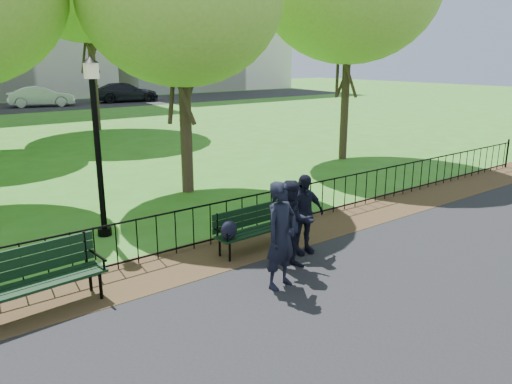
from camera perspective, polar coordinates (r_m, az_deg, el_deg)
ground at (r=9.01m, az=2.87°, el=-9.49°), size 120.00×120.00×0.00m
asphalt_path at (r=7.11m, az=21.85°, el=-17.95°), size 60.00×9.20×0.01m
dirt_strip at (r=10.10m, az=-2.68°, el=-6.59°), size 60.00×1.60×0.01m
iron_fence at (r=10.32m, az=-4.30°, el=-3.25°), size 24.06×0.06×1.00m
park_bench_main at (r=9.75m, az=-1.47°, el=-3.94°), size 1.67×0.55×0.93m
park_bench_left_a at (r=8.30m, az=-23.80°, el=-8.35°), size 1.98×0.75×1.10m
lamppost at (r=10.89m, az=-17.70°, el=5.47°), size 0.34×0.34×3.77m
person_left at (r=8.25m, az=2.90°, el=-4.97°), size 0.73×0.55×1.82m
person_mid at (r=9.00m, az=4.20°, el=-3.80°), size 0.90×0.69×1.65m
person_right at (r=9.72m, az=5.39°, el=-2.55°), size 0.98×0.53×1.59m
sedan_silver at (r=42.19m, az=-23.32°, el=10.02°), size 5.04×2.85×1.57m
sedan_dark at (r=44.39m, az=-14.68°, el=10.96°), size 5.75×3.13×1.58m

